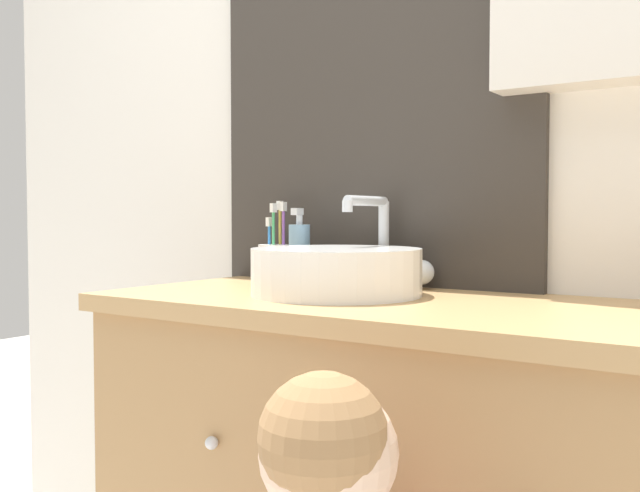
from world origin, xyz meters
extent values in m
cube|color=silver|center=(0.00, 0.63, 1.25)|extent=(3.20, 0.06, 2.50)
cube|color=#332D28|center=(-0.26, 0.59, 1.36)|extent=(0.82, 0.02, 1.18)
cube|color=#B2C1CC|center=(-0.26, 0.58, 1.36)|extent=(0.76, 0.01, 1.12)
cube|color=tan|center=(0.00, 0.34, 0.87)|extent=(1.29, 0.52, 0.03)
sphere|color=silver|center=(-0.29, 0.09, 0.64)|extent=(0.02, 0.02, 0.02)
cylinder|color=white|center=(-0.19, 0.34, 0.94)|extent=(0.34, 0.34, 0.09)
cylinder|color=silver|center=(-0.19, 0.34, 0.98)|extent=(0.28, 0.28, 0.01)
cylinder|color=silver|center=(-0.19, 0.54, 0.98)|extent=(0.02, 0.02, 0.19)
cylinder|color=silver|center=(-0.19, 0.46, 1.08)|extent=(0.02, 0.15, 0.02)
cylinder|color=silver|center=(-0.19, 0.39, 1.07)|extent=(0.02, 0.02, 0.02)
sphere|color=white|center=(-0.10, 0.54, 0.93)|extent=(0.05, 0.05, 0.05)
cylinder|color=silver|center=(-0.48, 0.52, 0.93)|extent=(0.09, 0.09, 0.09)
cylinder|color=#8E56B7|center=(-0.45, 0.52, 0.99)|extent=(0.01, 0.01, 0.18)
cube|color=white|center=(-0.45, 0.52, 1.07)|extent=(0.01, 0.02, 0.02)
cylinder|color=#E5CC4C|center=(-0.47, 0.53, 0.99)|extent=(0.01, 0.01, 0.18)
cube|color=white|center=(-0.47, 0.53, 1.07)|extent=(0.01, 0.02, 0.02)
cylinder|color=#3884DB|center=(-0.49, 0.51, 0.97)|extent=(0.01, 0.01, 0.14)
cube|color=white|center=(-0.49, 0.51, 1.03)|extent=(0.01, 0.02, 0.02)
cylinder|color=#47B26B|center=(-0.47, 0.50, 0.99)|extent=(0.01, 0.01, 0.18)
cube|color=white|center=(-0.47, 0.50, 1.07)|extent=(0.01, 0.02, 0.02)
cylinder|color=#6B93B2|center=(-0.38, 0.49, 0.96)|extent=(0.05, 0.05, 0.14)
cylinder|color=silver|center=(-0.38, 0.49, 1.04)|extent=(0.01, 0.01, 0.02)
cube|color=silver|center=(-0.38, 0.48, 1.06)|extent=(0.02, 0.03, 0.02)
sphere|color=beige|center=(0.09, -0.11, 0.75)|extent=(0.18, 0.18, 0.18)
sphere|color=#997047|center=(0.10, -0.13, 0.77)|extent=(0.16, 0.16, 0.16)
cylinder|color=#8E56B7|center=(0.10, 0.21, 0.63)|extent=(0.02, 0.05, 0.12)
camera|label=1|loc=(0.57, -0.85, 1.05)|focal=40.00mm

